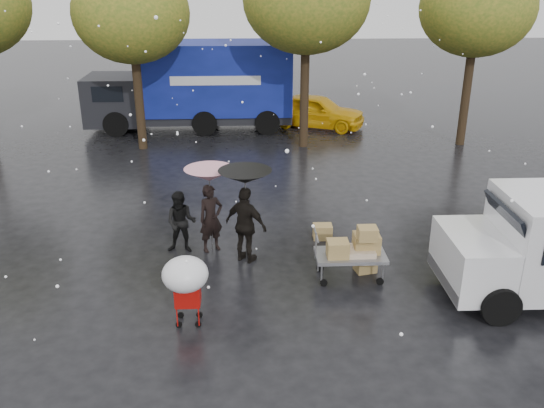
{
  "coord_description": "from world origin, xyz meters",
  "views": [
    {
      "loc": [
        0.38,
        -10.84,
        6.25
      ],
      "look_at": [
        0.91,
        1.0,
        1.37
      ],
      "focal_mm": 38.0,
      "sensor_mm": 36.0,
      "label": 1
    }
  ],
  "objects_px": {
    "shopping_cart": "(186,278)",
    "person_pink": "(211,218)",
    "person_black": "(246,225)",
    "blue_truck": "(197,86)",
    "vendor_cart": "(355,248)",
    "yellow_taxi": "(316,111)"
  },
  "relations": [
    {
      "from": "vendor_cart",
      "to": "blue_truck",
      "type": "relative_size",
      "value": 0.18
    },
    {
      "from": "person_black",
      "to": "blue_truck",
      "type": "bearing_deg",
      "value": -48.08
    },
    {
      "from": "vendor_cart",
      "to": "yellow_taxi",
      "type": "xyz_separation_m",
      "value": [
        0.64,
        12.74,
        -0.03
      ]
    },
    {
      "from": "person_pink",
      "to": "yellow_taxi",
      "type": "distance_m",
      "value": 11.87
    },
    {
      "from": "vendor_cart",
      "to": "shopping_cart",
      "type": "xyz_separation_m",
      "value": [
        -3.4,
        -1.7,
        0.34
      ]
    },
    {
      "from": "shopping_cart",
      "to": "person_pink",
      "type": "bearing_deg",
      "value": 85.02
    },
    {
      "from": "person_pink",
      "to": "blue_truck",
      "type": "relative_size",
      "value": 0.2
    },
    {
      "from": "vendor_cart",
      "to": "blue_truck",
      "type": "distance_m",
      "value": 13.53
    },
    {
      "from": "yellow_taxi",
      "to": "person_pink",
      "type": "bearing_deg",
      "value": -175.46
    },
    {
      "from": "person_black",
      "to": "blue_truck",
      "type": "distance_m",
      "value": 12.08
    },
    {
      "from": "person_pink",
      "to": "yellow_taxi",
      "type": "xyz_separation_m",
      "value": [
        3.76,
        11.25,
        -0.13
      ]
    },
    {
      "from": "person_black",
      "to": "yellow_taxi",
      "type": "relative_size",
      "value": 0.44
    },
    {
      "from": "shopping_cart",
      "to": "yellow_taxi",
      "type": "relative_size",
      "value": 0.36
    },
    {
      "from": "blue_truck",
      "to": "yellow_taxi",
      "type": "relative_size",
      "value": 2.04
    },
    {
      "from": "yellow_taxi",
      "to": "blue_truck",
      "type": "bearing_deg",
      "value": 112.4
    },
    {
      "from": "person_pink",
      "to": "person_black",
      "type": "distance_m",
      "value": 1.01
    },
    {
      "from": "blue_truck",
      "to": "person_black",
      "type": "bearing_deg",
      "value": -80.65
    },
    {
      "from": "person_black",
      "to": "shopping_cart",
      "type": "height_order",
      "value": "person_black"
    },
    {
      "from": "person_black",
      "to": "shopping_cart",
      "type": "distance_m",
      "value": 2.83
    },
    {
      "from": "vendor_cart",
      "to": "yellow_taxi",
      "type": "bearing_deg",
      "value": 87.13
    },
    {
      "from": "person_black",
      "to": "person_pink",
      "type": "bearing_deg",
      "value": -2.94
    },
    {
      "from": "shopping_cart",
      "to": "blue_truck",
      "type": "bearing_deg",
      "value": 93.4
    }
  ]
}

